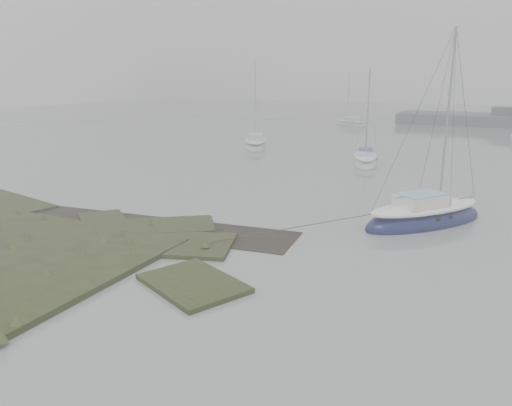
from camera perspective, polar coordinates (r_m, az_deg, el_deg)
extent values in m
plane|color=slate|center=(45.01, 13.90, 5.40)|extent=(160.00, 160.00, 0.00)
cube|color=#424247|center=(74.73, 26.81, 8.90)|extent=(4.00, 3.00, 2.20)
ellipsoid|color=#0E133C|center=(24.94, 18.67, -1.98)|extent=(5.95, 6.76, 1.66)
ellipsoid|color=white|center=(24.77, 18.79, -0.51)|extent=(5.06, 5.80, 0.47)
cube|color=white|center=(24.47, 18.38, 0.34)|extent=(2.59, 2.74, 0.49)
cube|color=#7EADCA|center=(24.41, 18.43, 0.96)|extent=(2.39, 2.53, 0.08)
cylinder|color=#939399|center=(24.70, 21.07, 9.27)|extent=(0.11, 0.11, 7.79)
cylinder|color=#939399|center=(24.27, 18.11, 0.91)|extent=(1.74, 2.21, 0.09)
ellipsoid|color=silver|center=(39.94, 12.36, 4.49)|extent=(3.23, 5.87, 1.36)
ellipsoid|color=white|center=(39.85, 12.40, 5.26)|extent=(2.69, 5.08, 0.38)
cube|color=white|center=(39.56, 12.44, 5.68)|extent=(1.66, 2.16, 0.40)
cube|color=navy|center=(39.53, 12.46, 6.00)|extent=(1.54, 1.99, 0.06)
cylinder|color=#939399|center=(40.16, 12.66, 10.31)|extent=(0.09, 0.09, 6.38)
cylinder|color=#939399|center=(39.37, 12.46, 5.96)|extent=(0.65, 2.17, 0.07)
ellipsoid|color=#A0A4AA|center=(47.62, -0.07, 6.45)|extent=(4.54, 6.52, 1.52)
ellipsoid|color=silver|center=(47.54, -0.07, 7.17)|extent=(3.83, 5.62, 0.43)
cube|color=silver|center=(47.23, -0.08, 7.58)|extent=(2.13, 2.51, 0.45)
cube|color=silver|center=(47.20, -0.08, 7.88)|extent=(1.97, 2.31, 0.07)
cylinder|color=#939399|center=(47.99, -0.07, 11.89)|extent=(0.10, 0.10, 7.13)
cylinder|color=#939399|center=(47.02, -0.08, 7.85)|extent=(1.15, 2.29, 0.08)
ellipsoid|color=#A0A5A9|center=(68.72, 10.77, 8.72)|extent=(5.46, 4.09, 1.28)
ellipsoid|color=white|center=(68.67, 10.79, 9.15)|extent=(4.70, 3.46, 0.36)
cube|color=white|center=(68.48, 10.94, 9.40)|extent=(2.14, 1.87, 0.38)
cube|color=#B7BAC2|center=(68.46, 10.94, 9.57)|extent=(1.97, 1.73, 0.06)
cylinder|color=#939399|center=(68.92, 10.51, 11.92)|extent=(0.08, 0.08, 6.04)
cylinder|color=#939399|center=(68.36, 11.04, 9.56)|extent=(1.88, 1.09, 0.07)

